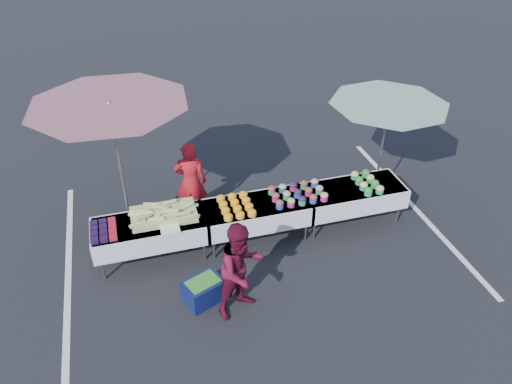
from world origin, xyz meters
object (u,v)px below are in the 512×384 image
object	(u,v)px
customer	(241,269)
storage_bin	(203,290)
umbrella_left	(111,116)
umbrella_right	(387,113)
vendor	(191,182)
table_left	(150,230)
table_right	(352,195)
table_center	(256,212)

from	to	relation	value
customer	storage_bin	bearing A→B (deg)	124.03
umbrella_left	umbrella_right	xyz separation A→B (m)	(4.61, -0.35, -0.40)
storage_bin	vendor	bearing A→B (deg)	61.86
table_left	umbrella_right	world-z (taller)	umbrella_right
table_right	vendor	xyz separation A→B (m)	(-2.75, 0.93, 0.21)
umbrella_right	table_center	bearing A→B (deg)	-170.91
table_right	umbrella_left	distance (m)	4.35
umbrella_right	storage_bin	size ratio (longest dim) A/B	3.74
vendor	table_right	bearing A→B (deg)	176.97
table_left	umbrella_left	bearing A→B (deg)	112.28
vendor	customer	size ratio (longest dim) A/B	1.01
customer	table_right	bearing A→B (deg)	7.11
storage_bin	umbrella_right	bearing A→B (deg)	1.15
customer	umbrella_right	distance (m)	3.86
table_center	storage_bin	xyz separation A→B (m)	(-1.17, -1.18, -0.39)
table_left	table_right	world-z (taller)	same
table_center	table_left	bearing A→B (deg)	180.00
table_center	customer	xyz separation A→B (m)	(-0.65, -1.50, 0.20)
table_left	customer	bearing A→B (deg)	-52.63
table_right	storage_bin	xyz separation A→B (m)	(-2.97, -1.18, -0.39)
table_center	customer	bearing A→B (deg)	-113.58
umbrella_left	storage_bin	size ratio (longest dim) A/B	4.53
table_left	table_right	xyz separation A→B (m)	(3.60, 0.00, 0.00)
table_center	customer	world-z (taller)	customer
customer	storage_bin	distance (m)	0.85
umbrella_left	table_left	bearing A→B (deg)	-67.72
storage_bin	customer	bearing A→B (deg)	-53.77
table_left	table_right	size ratio (longest dim) A/B	1.00
table_left	storage_bin	bearing A→B (deg)	-62.06
table_left	storage_bin	xyz separation A→B (m)	(0.63, -1.18, -0.39)
table_left	customer	world-z (taller)	customer
table_left	vendor	distance (m)	1.28
customer	umbrella_right	bearing A→B (deg)	6.74
table_right	table_left	bearing A→B (deg)	180.00
table_right	storage_bin	bearing A→B (deg)	-158.37
vendor	customer	distance (m)	2.45
umbrella_right	umbrella_left	bearing A→B (deg)	175.64
table_left	umbrella_right	distance (m)	4.52
table_right	vendor	distance (m)	2.91
customer	storage_bin	xyz separation A→B (m)	(-0.52, 0.32, -0.59)
umbrella_left	umbrella_right	distance (m)	4.64
table_right	umbrella_right	size ratio (longest dim) A/B	0.71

